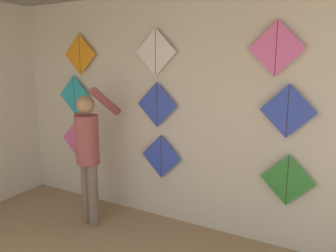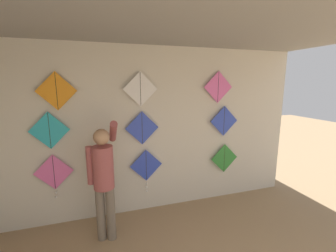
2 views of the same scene
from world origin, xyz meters
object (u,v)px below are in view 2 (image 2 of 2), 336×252
shopkeeper (104,175)px  kite_4 (142,128)px  kite_0 (54,174)px  kite_7 (140,89)px  kite_6 (56,91)px  kite_8 (218,87)px  kite_1 (146,168)px  kite_2 (224,158)px  kite_3 (49,131)px  kite_5 (224,121)px

shopkeeper → kite_4: 0.98m
kite_0 → kite_7: kite_7 is taller
shopkeeper → kite_6: size_ratio=3.11×
kite_7 → kite_8: size_ratio=1.00×
kite_1 → kite_2: 1.51m
kite_3 → kite_4: 1.36m
kite_8 → kite_6: bearing=180.0°
kite_4 → kite_5: (1.52, 0.00, 0.04)m
kite_1 → kite_2: kite_1 is taller
kite_5 → kite_7: bearing=180.0°
kite_1 → shopkeeper: bearing=-143.1°
kite_4 → kite_3: bearing=180.0°
kite_5 → kite_7: kite_7 is taller
shopkeeper → kite_1: 0.90m
kite_3 → kite_6: (0.14, 0.00, 0.57)m
kite_0 → kite_8: 3.01m
kite_2 → kite_4: 1.71m
kite_0 → kite_5: 2.95m
kite_1 → kite_7: size_ratio=1.38×
kite_2 → kite_4: bearing=180.0°
kite_0 → kite_2: size_ratio=1.25×
kite_3 → kite_4: bearing=0.0°
kite_1 → kite_6: bearing=180.0°
kite_1 → kite_4: bearing=179.0°
kite_1 → kite_5: bearing=0.0°
kite_2 → kite_7: kite_7 is taller
kite_1 → kite_0: bearing=180.0°
kite_1 → kite_7: (-0.07, 0.00, 1.32)m
kite_1 → kite_3: (-1.42, 0.00, 0.74)m
kite_1 → kite_7: bearing=179.2°
kite_5 → kite_6: bearing=180.0°
shopkeeper → kite_2: bearing=27.7°
kite_2 → kite_7: (-1.58, 0.00, 1.31)m
shopkeeper → kite_6: (-0.57, 0.53, 1.13)m
kite_4 → kite_8: 1.52m
kite_5 → kite_7: 1.65m
kite_4 → kite_8: kite_8 is taller
kite_4 → kite_1: bearing=-1.0°
kite_5 → kite_8: 0.63m
kite_2 → kite_3: (-2.93, 0.00, 0.73)m
shopkeeper → kite_6: 1.37m
shopkeeper → kite_1: size_ratio=2.26×
kite_4 → kite_5: size_ratio=1.00×
shopkeeper → kite_3: kite_3 is taller
kite_2 → kite_3: bearing=180.0°
kite_6 → kite_7: size_ratio=1.00×
kite_6 → kite_5: bearing=0.0°
kite_4 → kite_7: 0.63m
kite_0 → kite_3: bearing=165.2°
shopkeeper → kite_7: kite_7 is taller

